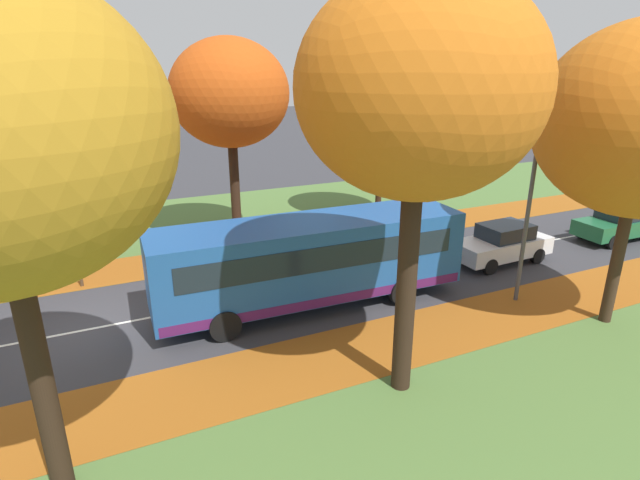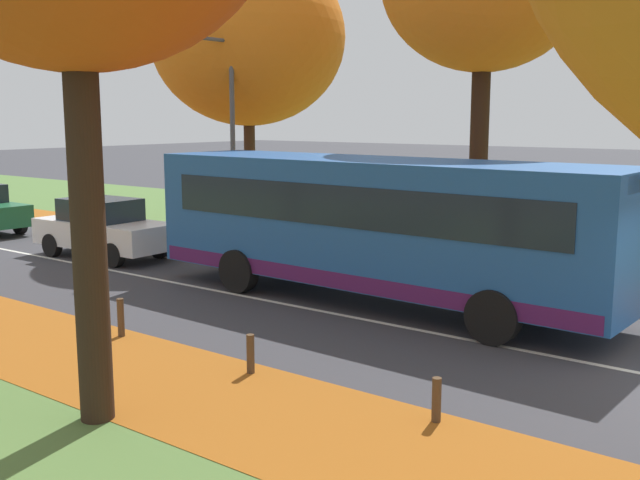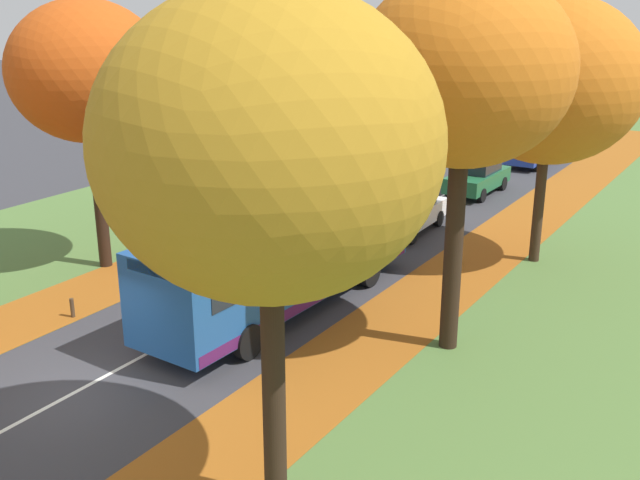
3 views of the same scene
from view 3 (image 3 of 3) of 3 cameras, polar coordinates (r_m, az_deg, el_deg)
name	(u,v)px [view 3 (image 3 of 3)]	position (r m, az deg, el deg)	size (l,w,h in m)	color
ground_plane	(75,393)	(19.07, -18.19, -10.98)	(160.00, 160.00, 0.00)	#38383D
grass_verge_left	(267,176)	(38.69, -4.10, 4.88)	(12.00, 90.00, 0.01)	#517538
leaf_litter_left	(269,218)	(31.39, -3.90, 1.65)	(2.80, 60.00, 0.00)	#9E5619
leaf_litter_right	(477,259)	(27.18, 11.90, -1.43)	(2.80, 60.00, 0.00)	#9E5619
road_centre_line	(430,202)	(34.14, 8.40, 2.87)	(0.12, 80.00, 0.01)	silver
tree_left_near	(88,72)	(25.59, -17.30, 12.10)	(5.06, 5.06, 8.90)	black
tree_left_mid	(233,87)	(31.61, -6.67, 11.49)	(4.75, 4.75, 7.45)	black
tree_right_nearest	(268,145)	(11.96, -3.96, 7.22)	(5.63, 5.63, 9.32)	black
tree_right_near	(464,71)	(18.59, 10.93, 12.53)	(5.25, 5.25, 9.66)	black
tree_right_mid	(551,81)	(26.17, 17.18, 11.53)	(6.11, 6.11, 9.04)	#382619
bollard_third	(72,308)	(23.04, -18.35, -4.94)	(0.12, 0.12, 0.59)	#4C3823
bollard_fourth	(148,275)	(24.96, -12.98, -2.59)	(0.12, 0.12, 0.61)	#4C3823
bollard_fifth	(212,247)	(27.03, -8.26, -0.57)	(0.12, 0.12, 0.69)	#4C3823
streetlamp_right	(453,155)	(26.05, 10.13, 6.36)	(1.89, 0.28, 6.00)	#47474C
bus	(285,254)	(22.08, -2.67, -1.06)	(2.90, 10.47, 2.98)	#1E5199
car_white_lead	(408,211)	(29.66, 6.72, 2.17)	(1.88, 4.25, 1.62)	silver
car_green_following	(478,176)	(35.86, 11.93, 4.76)	(1.85, 4.23, 1.62)	#1E6038
car_blue_third_in_line	(531,150)	(42.55, 15.80, 6.60)	(1.80, 4.21, 1.62)	#233D9E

